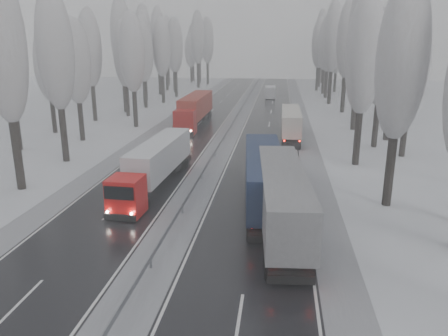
% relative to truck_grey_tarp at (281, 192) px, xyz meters
% --- Properties ---
extents(ground, '(260.00, 260.00, 0.00)m').
position_rel_truck_grey_tarp_xyz_m(ground, '(-7.02, -10.37, -2.50)').
color(ground, silver).
rests_on(ground, ground).
extents(carriageway_right, '(7.50, 200.00, 0.03)m').
position_rel_truck_grey_tarp_xyz_m(carriageway_right, '(-1.77, 19.63, -2.48)').
color(carriageway_right, black).
rests_on(carriageway_right, ground).
extents(carriageway_left, '(7.50, 200.00, 0.03)m').
position_rel_truck_grey_tarp_xyz_m(carriageway_left, '(-12.27, 19.63, -2.48)').
color(carriageway_left, black).
rests_on(carriageway_left, ground).
extents(median_slush, '(3.00, 200.00, 0.04)m').
position_rel_truck_grey_tarp_xyz_m(median_slush, '(-7.02, 19.63, -2.48)').
color(median_slush, '#A2A4AA').
rests_on(median_slush, ground).
extents(shoulder_right, '(2.40, 200.00, 0.04)m').
position_rel_truck_grey_tarp_xyz_m(shoulder_right, '(3.18, 19.63, -2.48)').
color(shoulder_right, '#A2A4AA').
rests_on(shoulder_right, ground).
extents(shoulder_left, '(2.40, 200.00, 0.04)m').
position_rel_truck_grey_tarp_xyz_m(shoulder_left, '(-17.22, 19.63, -2.48)').
color(shoulder_left, '#A2A4AA').
rests_on(shoulder_left, ground).
extents(median_guardrail, '(0.12, 200.00, 0.76)m').
position_rel_truck_grey_tarp_xyz_m(median_guardrail, '(-7.02, 19.62, -1.90)').
color(median_guardrail, slate).
rests_on(median_guardrail, ground).
extents(tree_16, '(3.60, 3.60, 16.53)m').
position_rel_truck_grey_tarp_xyz_m(tree_16, '(8.01, 5.30, 8.17)').
color(tree_16, black).
rests_on(tree_16, ground).
extents(tree_18, '(3.60, 3.60, 16.58)m').
position_rel_truck_grey_tarp_xyz_m(tree_18, '(7.49, 16.66, 8.20)').
color(tree_18, black).
rests_on(tree_18, ground).
extents(tree_19, '(3.60, 3.60, 14.57)m').
position_rel_truck_grey_tarp_xyz_m(tree_19, '(13.00, 20.66, 6.92)').
color(tree_19, black).
rests_on(tree_19, ground).
extents(tree_20, '(3.60, 3.60, 15.71)m').
position_rel_truck_grey_tarp_xyz_m(tree_20, '(10.88, 24.80, 7.65)').
color(tree_20, black).
rests_on(tree_20, ground).
extents(tree_21, '(3.60, 3.60, 18.62)m').
position_rel_truck_grey_tarp_xyz_m(tree_21, '(13.10, 28.80, 9.51)').
color(tree_21, black).
rests_on(tree_21, ground).
extents(tree_22, '(3.60, 3.60, 15.86)m').
position_rel_truck_grey_tarp_xyz_m(tree_22, '(10.00, 35.23, 7.75)').
color(tree_22, black).
rests_on(tree_22, ground).
extents(tree_23, '(3.60, 3.60, 13.55)m').
position_rel_truck_grey_tarp_xyz_m(tree_23, '(16.29, 39.23, 6.27)').
color(tree_23, black).
rests_on(tree_23, ground).
extents(tree_24, '(3.60, 3.60, 20.49)m').
position_rel_truck_grey_tarp_xyz_m(tree_24, '(10.88, 40.65, 10.69)').
color(tree_24, black).
rests_on(tree_24, ground).
extents(tree_25, '(3.60, 3.60, 19.44)m').
position_rel_truck_grey_tarp_xyz_m(tree_25, '(17.79, 44.65, 10.03)').
color(tree_25, black).
rests_on(tree_25, ground).
extents(tree_26, '(3.60, 3.60, 18.78)m').
position_rel_truck_grey_tarp_xyz_m(tree_26, '(10.54, 50.90, 9.61)').
color(tree_26, black).
rests_on(tree_26, ground).
extents(tree_27, '(3.60, 3.60, 17.62)m').
position_rel_truck_grey_tarp_xyz_m(tree_27, '(17.69, 54.90, 8.87)').
color(tree_27, black).
rests_on(tree_27, ground).
extents(tree_28, '(3.60, 3.60, 19.62)m').
position_rel_truck_grey_tarp_xyz_m(tree_28, '(9.32, 61.58, 10.14)').
color(tree_28, black).
rests_on(tree_28, ground).
extents(tree_29, '(3.60, 3.60, 18.11)m').
position_rel_truck_grey_tarp_xyz_m(tree_29, '(16.69, 65.58, 9.18)').
color(tree_29, black).
rests_on(tree_29, ground).
extents(tree_30, '(3.60, 3.60, 17.86)m').
position_rel_truck_grey_tarp_xyz_m(tree_30, '(9.54, 71.33, 9.02)').
color(tree_30, black).
rests_on(tree_30, ground).
extents(tree_31, '(3.60, 3.60, 18.58)m').
position_rel_truck_grey_tarp_xyz_m(tree_31, '(15.46, 75.33, 9.48)').
color(tree_31, black).
rests_on(tree_31, ground).
extents(tree_32, '(3.60, 3.60, 17.33)m').
position_rel_truck_grey_tarp_xyz_m(tree_32, '(9.61, 78.84, 8.68)').
color(tree_32, black).
rests_on(tree_32, ground).
extents(tree_33, '(3.60, 3.60, 14.33)m').
position_rel_truck_grey_tarp_xyz_m(tree_33, '(12.75, 82.84, 6.77)').
color(tree_33, black).
rests_on(tree_33, ground).
extents(tree_34, '(3.60, 3.60, 17.63)m').
position_rel_truck_grey_tarp_xyz_m(tree_34, '(8.71, 85.95, 8.87)').
color(tree_34, black).
rests_on(tree_34, ground).
extents(tree_35, '(3.60, 3.60, 18.25)m').
position_rel_truck_grey_tarp_xyz_m(tree_35, '(17.92, 89.95, 9.27)').
color(tree_35, black).
rests_on(tree_35, ground).
extents(tree_36, '(3.60, 3.60, 20.23)m').
position_rel_truck_grey_tarp_xyz_m(tree_36, '(10.02, 95.79, 10.52)').
color(tree_36, black).
rests_on(tree_36, ground).
extents(tree_37, '(3.60, 3.60, 16.37)m').
position_rel_truck_grey_tarp_xyz_m(tree_37, '(17.00, 99.79, 8.07)').
color(tree_37, black).
rests_on(tree_37, ground).
extents(tree_38, '(3.60, 3.60, 17.97)m').
position_rel_truck_grey_tarp_xyz_m(tree_38, '(11.71, 106.36, 9.09)').
color(tree_38, black).
rests_on(tree_38, ground).
extents(tree_39, '(3.60, 3.60, 16.19)m').
position_rel_truck_grey_tarp_xyz_m(tree_39, '(14.53, 110.36, 7.95)').
color(tree_39, black).
rests_on(tree_39, ground).
extents(tree_56, '(3.60, 3.60, 18.12)m').
position_rel_truck_grey_tarp_xyz_m(tree_56, '(-21.73, 5.34, 9.19)').
color(tree_56, black).
rests_on(tree_56, ground).
extents(tree_58, '(3.60, 3.60, 17.21)m').
position_rel_truck_grey_tarp_xyz_m(tree_58, '(-22.15, 14.20, 8.61)').
color(tree_58, black).
rests_on(tree_58, ground).
extents(tree_59, '(3.60, 3.60, 18.41)m').
position_rel_truck_grey_tarp_xyz_m(tree_59, '(-29.83, 18.20, 9.37)').
color(tree_59, black).
rests_on(tree_59, ground).
extents(tree_60, '(3.60, 3.60, 14.84)m').
position_rel_truck_grey_tarp_xyz_m(tree_60, '(-24.77, 23.83, 7.09)').
color(tree_60, black).
rests_on(tree_60, ground).
extents(tree_61, '(3.60, 3.60, 13.95)m').
position_rel_truck_grey_tarp_xyz_m(tree_61, '(-30.54, 27.83, 6.52)').
color(tree_61, black).
rests_on(tree_61, ground).
extents(tree_62, '(3.60, 3.60, 16.04)m').
position_rel_truck_grey_tarp_xyz_m(tree_62, '(-20.96, 33.36, 7.86)').
color(tree_62, black).
rests_on(tree_62, ground).
extents(tree_63, '(3.60, 3.60, 16.88)m').
position_rel_truck_grey_tarp_xyz_m(tree_63, '(-28.87, 37.36, 8.40)').
color(tree_63, black).
rests_on(tree_63, ground).
extents(tree_64, '(3.60, 3.60, 15.42)m').
position_rel_truck_grey_tarp_xyz_m(tree_64, '(-25.28, 42.34, 7.46)').
color(tree_64, black).
rests_on(tree_64, ground).
extents(tree_65, '(3.60, 3.60, 19.48)m').
position_rel_truck_grey_tarp_xyz_m(tree_65, '(-27.07, 46.34, 10.05)').
color(tree_65, black).
rests_on(tree_65, ground).
extents(tree_66, '(3.60, 3.60, 15.23)m').
position_rel_truck_grey_tarp_xyz_m(tree_66, '(-25.18, 51.98, 7.34)').
color(tree_66, black).
rests_on(tree_66, ground).
extents(tree_67, '(3.60, 3.60, 17.09)m').
position_rel_truck_grey_tarp_xyz_m(tree_67, '(-26.57, 55.98, 8.53)').
color(tree_67, black).
rests_on(tree_67, ground).
extents(tree_68, '(3.60, 3.60, 16.65)m').
position_rel_truck_grey_tarp_xyz_m(tree_68, '(-23.60, 58.74, 8.25)').
color(tree_68, black).
rests_on(tree_68, ground).
extents(tree_69, '(3.60, 3.60, 19.35)m').
position_rel_truck_grey_tarp_xyz_m(tree_69, '(-28.44, 62.74, 9.96)').
color(tree_69, black).
rests_on(tree_69, ground).
extents(tree_70, '(3.60, 3.60, 17.09)m').
position_rel_truck_grey_tarp_xyz_m(tree_70, '(-23.35, 68.82, 8.53)').
color(tree_70, black).
rests_on(tree_70, ground).
extents(tree_71, '(3.60, 3.60, 19.61)m').
position_rel_truck_grey_tarp_xyz_m(tree_71, '(-28.11, 72.82, 10.13)').
color(tree_71, black).
rests_on(tree_71, ground).
extents(tree_72, '(3.60, 3.60, 15.11)m').
position_rel_truck_grey_tarp_xyz_m(tree_72, '(-25.95, 78.17, 7.27)').
color(tree_72, black).
rests_on(tree_72, ground).
extents(tree_73, '(3.60, 3.60, 17.22)m').
position_rel_truck_grey_tarp_xyz_m(tree_73, '(-28.84, 82.17, 8.61)').
color(tree_73, black).
rests_on(tree_73, ground).
extents(tree_74, '(3.60, 3.60, 19.68)m').
position_rel_truck_grey_tarp_xyz_m(tree_74, '(-22.09, 88.96, 10.18)').
color(tree_74, black).
rests_on(tree_74, ground).
extents(tree_75, '(3.60, 3.60, 18.60)m').
position_rel_truck_grey_tarp_xyz_m(tree_75, '(-31.22, 92.96, 9.49)').
color(tree_75, black).
rests_on(tree_75, ground).
extents(tree_76, '(3.60, 3.60, 18.55)m').
position_rel_truck_grey_tarp_xyz_m(tree_76, '(-21.07, 98.35, 9.46)').
color(tree_76, black).
rests_on(tree_76, ground).
extents(tree_77, '(3.60, 3.60, 14.32)m').
position_rel_truck_grey_tarp_xyz_m(tree_77, '(-26.68, 102.35, 6.76)').
color(tree_77, black).
rests_on(tree_77, ground).
extents(tree_78, '(3.60, 3.60, 19.55)m').
position_rel_truck_grey_tarp_xyz_m(tree_78, '(-24.58, 104.94, 10.10)').
color(tree_78, black).
rests_on(tree_78, ground).
extents(tree_79, '(3.60, 3.60, 17.07)m').
position_rel_truck_grey_tarp_xyz_m(tree_79, '(-27.35, 108.94, 8.52)').
color(tree_79, black).
rests_on(tree_79, ground).
extents(truck_grey_tarp, '(3.87, 16.80, 4.28)m').
position_rel_truck_grey_tarp_xyz_m(truck_grey_tarp, '(0.00, 0.00, 0.00)').
color(truck_grey_tarp, '#414145').
rests_on(truck_grey_tarp, ground).
extents(truck_blue_box, '(3.92, 16.68, 4.24)m').
position_rel_truck_grey_tarp_xyz_m(truck_blue_box, '(-1.34, 4.48, -0.02)').
color(truck_blue_box, '#1A2542').
rests_on(truck_blue_box, ground).
extents(truck_cream_box, '(2.30, 14.30, 3.66)m').
position_rel_truck_grey_tarp_xyz_m(truck_cream_box, '(1.18, 29.07, -0.36)').
color(truck_cream_box, gray).
rests_on(truck_cream_box, ground).
extents(box_truck_distant, '(2.43, 6.94, 2.55)m').
position_rel_truck_grey_tarp_xyz_m(box_truck_distant, '(-2.49, 69.10, -1.19)').
color(box_truck_distant, silver).
rests_on(box_truck_distant, ground).
extents(truck_red_white, '(2.96, 14.69, 3.75)m').
position_rel_truck_grey_tarp_xyz_m(truck_red_white, '(-10.51, 7.37, -0.31)').
color(truck_red_white, red).
rests_on(truck_red_white, ground).
extents(truck_red_red, '(2.72, 17.04, 4.36)m').
position_rel_truck_grey_tarp_xyz_m(truck_red_red, '(-12.57, 35.12, 0.05)').
color(truck_red_red, '#A30D09').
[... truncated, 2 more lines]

